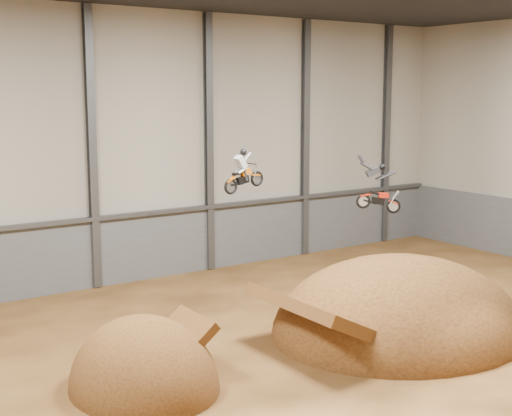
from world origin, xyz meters
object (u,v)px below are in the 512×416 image
(fmx_rider_a, at_px, (245,168))
(landing_ramp, at_px, (398,332))
(fmx_rider_b, at_px, (378,185))
(takeoff_ramp, at_px, (144,388))

(fmx_rider_a, bearing_deg, landing_ramp, -50.78)
(landing_ramp, bearing_deg, fmx_rider_a, 135.04)
(landing_ramp, xyz_separation_m, fmx_rider_b, (1.63, 3.09, 5.68))
(takeoff_ramp, relative_size, fmx_rider_b, 2.04)
(takeoff_ramp, distance_m, landing_ramp, 11.14)
(fmx_rider_a, bearing_deg, fmx_rider_b, -19.08)
(landing_ramp, relative_size, fmx_rider_a, 5.29)
(fmx_rider_b, bearing_deg, takeoff_ramp, -142.04)
(landing_ramp, distance_m, fmx_rider_a, 9.28)
(takeoff_ramp, distance_m, fmx_rider_a, 10.10)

